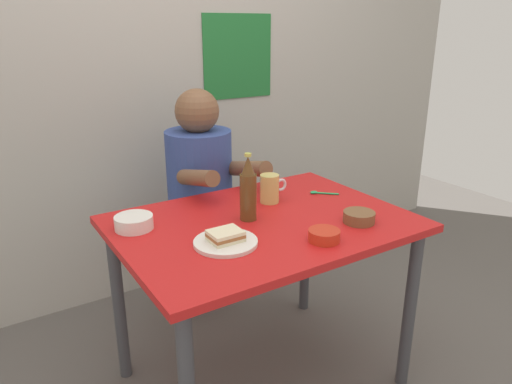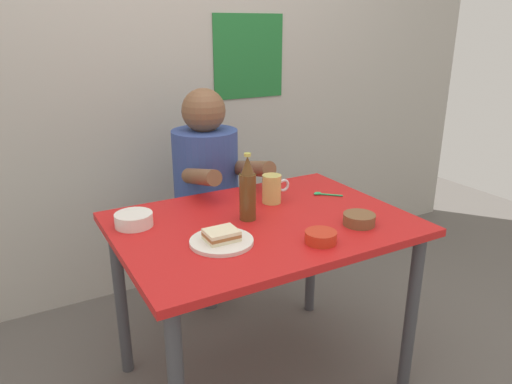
{
  "view_description": "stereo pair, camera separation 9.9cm",
  "coord_description": "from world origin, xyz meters",
  "px_view_note": "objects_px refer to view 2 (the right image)",
  "views": [
    {
      "loc": [
        -0.93,
        -1.41,
        1.45
      ],
      "look_at": [
        0.0,
        0.05,
        0.84
      ],
      "focal_mm": 33.58,
      "sensor_mm": 36.0,
      "label": 1
    },
    {
      "loc": [
        -0.85,
        -1.46,
        1.45
      ],
      "look_at": [
        0.0,
        0.05,
        0.84
      ],
      "focal_mm": 33.58,
      "sensor_mm": 36.0,
      "label": 2
    }
  ],
  "objects_px": {
    "stool": "(209,247)",
    "sandwich": "(221,235)",
    "plate_orange": "(222,242)",
    "dining_table": "(262,243)",
    "beer_mug": "(272,189)",
    "sauce_bowl_chili": "(321,236)",
    "person_seated": "(207,172)",
    "beer_bottle": "(248,190)"
  },
  "relations": [
    {
      "from": "stool",
      "to": "person_seated",
      "type": "relative_size",
      "value": 0.63
    },
    {
      "from": "dining_table",
      "to": "person_seated",
      "type": "distance_m",
      "value": 0.63
    },
    {
      "from": "person_seated",
      "to": "beer_bottle",
      "type": "height_order",
      "value": "person_seated"
    },
    {
      "from": "person_seated",
      "to": "plate_orange",
      "type": "height_order",
      "value": "person_seated"
    },
    {
      "from": "sandwich",
      "to": "person_seated",
      "type": "bearing_deg",
      "value": 70.08
    },
    {
      "from": "sandwich",
      "to": "sauce_bowl_chili",
      "type": "relative_size",
      "value": 1.0
    },
    {
      "from": "person_seated",
      "to": "beer_mug",
      "type": "relative_size",
      "value": 5.71
    },
    {
      "from": "person_seated",
      "to": "beer_mug",
      "type": "bearing_deg",
      "value": -78.48
    },
    {
      "from": "person_seated",
      "to": "sandwich",
      "type": "xyz_separation_m",
      "value": [
        -0.26,
        -0.73,
        0.01
      ]
    },
    {
      "from": "dining_table",
      "to": "person_seated",
      "type": "height_order",
      "value": "person_seated"
    },
    {
      "from": "dining_table",
      "to": "plate_orange",
      "type": "height_order",
      "value": "plate_orange"
    },
    {
      "from": "sandwich",
      "to": "beer_bottle",
      "type": "relative_size",
      "value": 0.42
    },
    {
      "from": "sauce_bowl_chili",
      "to": "beer_bottle",
      "type": "bearing_deg",
      "value": 111.24
    },
    {
      "from": "person_seated",
      "to": "beer_mug",
      "type": "distance_m",
      "value": 0.48
    },
    {
      "from": "beer_mug",
      "to": "sauce_bowl_chili",
      "type": "xyz_separation_m",
      "value": [
        -0.06,
        -0.42,
        -0.04
      ]
    },
    {
      "from": "dining_table",
      "to": "beer_bottle",
      "type": "relative_size",
      "value": 4.2
    },
    {
      "from": "person_seated",
      "to": "sauce_bowl_chili",
      "type": "height_order",
      "value": "person_seated"
    },
    {
      "from": "sandwich",
      "to": "beer_bottle",
      "type": "distance_m",
      "value": 0.25
    },
    {
      "from": "person_seated",
      "to": "beer_mug",
      "type": "height_order",
      "value": "person_seated"
    },
    {
      "from": "plate_orange",
      "to": "sauce_bowl_chili",
      "type": "bearing_deg",
      "value": -27.79
    },
    {
      "from": "stool",
      "to": "sandwich",
      "type": "xyz_separation_m",
      "value": [
        -0.26,
        -0.74,
        0.42
      ]
    },
    {
      "from": "stool",
      "to": "sauce_bowl_chili",
      "type": "height_order",
      "value": "sauce_bowl_chili"
    },
    {
      "from": "beer_mug",
      "to": "beer_bottle",
      "type": "xyz_separation_m",
      "value": [
        -0.18,
        -0.11,
        0.06
      ]
    },
    {
      "from": "plate_orange",
      "to": "beer_mug",
      "type": "bearing_deg",
      "value": 36.03
    },
    {
      "from": "beer_mug",
      "to": "stool",
      "type": "bearing_deg",
      "value": 101.25
    },
    {
      "from": "person_seated",
      "to": "plate_orange",
      "type": "xyz_separation_m",
      "value": [
        -0.26,
        -0.73,
        -0.02
      ]
    },
    {
      "from": "dining_table",
      "to": "beer_mug",
      "type": "distance_m",
      "value": 0.26
    },
    {
      "from": "stool",
      "to": "beer_mug",
      "type": "distance_m",
      "value": 0.66
    },
    {
      "from": "plate_orange",
      "to": "sauce_bowl_chili",
      "type": "xyz_separation_m",
      "value": [
        0.3,
        -0.16,
        0.02
      ]
    },
    {
      "from": "sandwich",
      "to": "beer_mug",
      "type": "relative_size",
      "value": 0.87
    },
    {
      "from": "dining_table",
      "to": "sandwich",
      "type": "relative_size",
      "value": 10.0
    },
    {
      "from": "person_seated",
      "to": "sandwich",
      "type": "relative_size",
      "value": 6.54
    },
    {
      "from": "stool",
      "to": "sauce_bowl_chili",
      "type": "xyz_separation_m",
      "value": [
        0.04,
        -0.9,
        0.41
      ]
    },
    {
      "from": "beer_mug",
      "to": "sauce_bowl_chili",
      "type": "distance_m",
      "value": 0.43
    },
    {
      "from": "stool",
      "to": "beer_mug",
      "type": "height_order",
      "value": "beer_mug"
    },
    {
      "from": "plate_orange",
      "to": "beer_mug",
      "type": "relative_size",
      "value": 1.75
    },
    {
      "from": "stool",
      "to": "person_seated",
      "type": "xyz_separation_m",
      "value": [
        -0.0,
        -0.01,
        0.42
      ]
    },
    {
      "from": "stool",
      "to": "plate_orange",
      "type": "bearing_deg",
      "value": -109.64
    },
    {
      "from": "sandwich",
      "to": "sauce_bowl_chili",
      "type": "xyz_separation_m",
      "value": [
        0.3,
        -0.16,
        -0.01
      ]
    },
    {
      "from": "person_seated",
      "to": "sandwich",
      "type": "distance_m",
      "value": 0.77
    },
    {
      "from": "beer_bottle",
      "to": "sauce_bowl_chili",
      "type": "xyz_separation_m",
      "value": [
        0.12,
        -0.31,
        -0.1
      ]
    },
    {
      "from": "dining_table",
      "to": "sauce_bowl_chili",
      "type": "distance_m",
      "value": 0.3
    }
  ]
}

